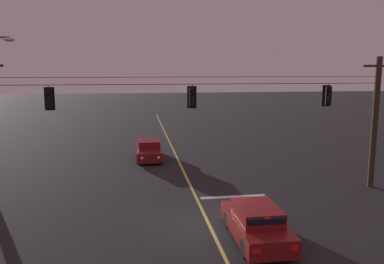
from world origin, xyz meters
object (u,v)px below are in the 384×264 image
Objects in this scene: traffic_light_centre at (328,96)px; car_oncoming_lead at (149,150)px; traffic_light_leftmost at (49,99)px; car_waiting_near_lane at (256,224)px; traffic_light_left_inner at (192,97)px.

traffic_light_centre reaches higher than car_oncoming_lead.
traffic_light_leftmost is 11.17m from car_waiting_near_lane.
traffic_light_left_inner is 0.28× the size of car_waiting_near_lane.
car_waiting_near_lane and car_oncoming_lead have the same top height.
car_oncoming_lead is at bearing 136.60° from traffic_light_centre.
car_waiting_near_lane is (-5.56, -5.70, -4.42)m from traffic_light_centre.
car_waiting_near_lane is (1.64, -5.70, -4.42)m from traffic_light_left_inner.
car_waiting_near_lane is 14.75m from car_oncoming_lead.
car_waiting_near_lane is at bearing -73.94° from traffic_light_left_inner.
traffic_light_left_inner is at bearing -77.51° from car_oncoming_lead.
traffic_light_left_inner is at bearing 180.00° from traffic_light_centre.
car_oncoming_lead is (-1.91, 8.62, -4.42)m from traffic_light_left_inner.
traffic_light_centre is 13.30m from car_oncoming_lead.
traffic_light_leftmost is 0.28× the size of car_oncoming_lead.
car_waiting_near_lane is at bearing -76.07° from car_oncoming_lead.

